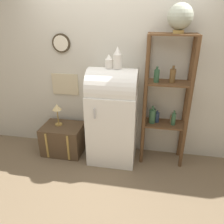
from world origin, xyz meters
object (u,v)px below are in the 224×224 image
Objects in this scene: refrigerator at (113,115)px; vase_left at (109,62)px; suitcase_trunk at (63,139)px; desk_lamp at (57,109)px; globe at (180,17)px; vase_center at (117,58)px.

vase_left reaches higher than refrigerator.
desk_lamp is at bearing 153.20° from suitcase_trunk.
desk_lamp is (-1.66, -0.03, -1.30)m from globe.
vase_left reaches higher than desk_lamp.
refrigerator reaches higher than suitcase_trunk.
globe reaches higher than vase_left.
vase_left is at bearing -165.17° from refrigerator.
vase_center reaches higher than refrigerator.
refrigerator is at bearing 14.83° from vase_left.
vase_left is 0.64× the size of vase_center.
desk_lamp reaches higher than suitcase_trunk.
refrigerator is 0.77m from vase_left.
refrigerator is at bearing 172.16° from vase_center.
vase_center reaches higher than vase_left.
globe is 1.21× the size of vase_center.
suitcase_trunk is 1.57m from vase_center.
vase_center is (0.87, -0.02, 1.31)m from suitcase_trunk.
vase_left is at bearing -174.07° from globe.
vase_center is (0.06, -0.01, 0.81)m from refrigerator.
refrigerator is at bearing -3.09° from desk_lamp.
vase_center is (0.11, 0.00, 0.05)m from vase_left.
globe reaches higher than desk_lamp.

